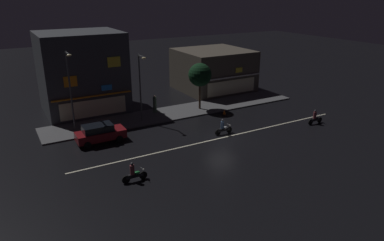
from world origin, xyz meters
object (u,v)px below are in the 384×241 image
streetlamp_west (70,85)px  pedestrian_on_sidewalk (155,104)px  parked_car_near_kerb (100,133)px  motorcycle_opposite_lane (134,173)px  traffic_cone (224,112)px  motorcycle_lead (223,128)px  streetlamp_mid (141,83)px  motorcycle_following (315,118)px

streetlamp_west → pedestrian_on_sidewalk: streetlamp_west is taller
parked_car_near_kerb → motorcycle_opposite_lane: bearing=-89.3°
pedestrian_on_sidewalk → traffic_cone: (6.57, -3.97, -0.77)m
streetlamp_west → motorcycle_lead: bearing=-32.7°
motorcycle_lead → traffic_cone: size_ratio=3.45×
motorcycle_lead → motorcycle_opposite_lane: same height
streetlamp_mid → traffic_cone: 9.90m
streetlamp_west → motorcycle_following: bearing=-24.7°
motorcycle_lead → motorcycle_opposite_lane: size_ratio=1.00×
streetlamp_mid → motorcycle_following: (15.19, -9.00, -3.58)m
parked_car_near_kerb → motorcycle_following: 21.29m
motorcycle_following → traffic_cone: motorcycle_following is taller
pedestrian_on_sidewalk → motorcycle_opposite_lane: (-7.41, -13.04, -0.41)m
traffic_cone → motorcycle_opposite_lane: bearing=-147.0°
parked_car_near_kerb → traffic_cone: (14.07, 0.93, -0.59)m
traffic_cone → parked_car_near_kerb: bearing=-176.2°
pedestrian_on_sidewalk → parked_car_near_kerb: pedestrian_on_sidewalk is taller
motorcycle_following → motorcycle_opposite_lane: 20.39m
parked_car_near_kerb → streetlamp_west: bearing=109.5°
motorcycle_following → streetlamp_west: bearing=-21.9°
pedestrian_on_sidewalk → motorcycle_opposite_lane: 15.00m
streetlamp_west → motorcycle_following: streetlamp_west is taller
streetlamp_west → streetlamp_mid: bearing=-8.8°
streetlamp_west → motorcycle_lead: (12.01, -7.72, -3.93)m
streetlamp_mid → motorcycle_following: 18.01m
motorcycle_lead → traffic_cone: 5.90m
traffic_cone → motorcycle_following: bearing=-48.3°
streetlamp_mid → motorcycle_lead: streetlamp_mid is taller
motorcycle_opposite_lane → motorcycle_following: bearing=-169.9°
motorcycle_following → motorcycle_opposite_lane: size_ratio=1.00×
motorcycle_opposite_lane → motorcycle_lead: bearing=-153.4°
pedestrian_on_sidewalk → motorcycle_following: (12.88, -11.05, -0.41)m
streetlamp_mid → pedestrian_on_sidewalk: (2.31, 2.05, -3.17)m
motorcycle_lead → motorcycle_following: (9.74, -2.29, 0.00)m
streetlamp_west → motorcycle_following: 24.26m
streetlamp_west → motorcycle_lead: streetlamp_west is taller
streetlamp_west → motorcycle_following: size_ratio=3.97×
motorcycle_lead → streetlamp_mid: bearing=132.9°
pedestrian_on_sidewalk → motorcycle_lead: bearing=-135.3°
motorcycle_opposite_lane → streetlamp_mid: bearing=-110.4°
streetlamp_west → motorcycle_opposite_lane: streetlamp_west is taller
streetlamp_west → pedestrian_on_sidewalk: bearing=6.7°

